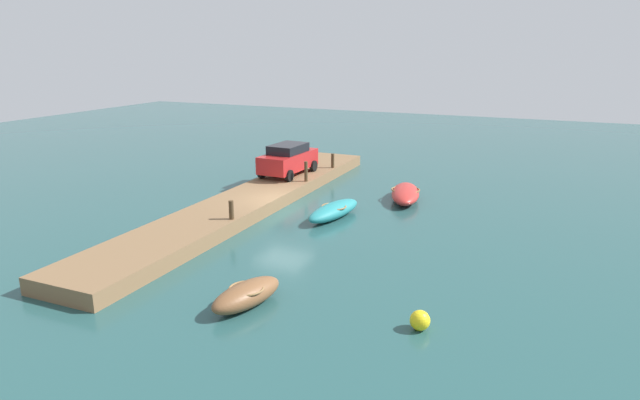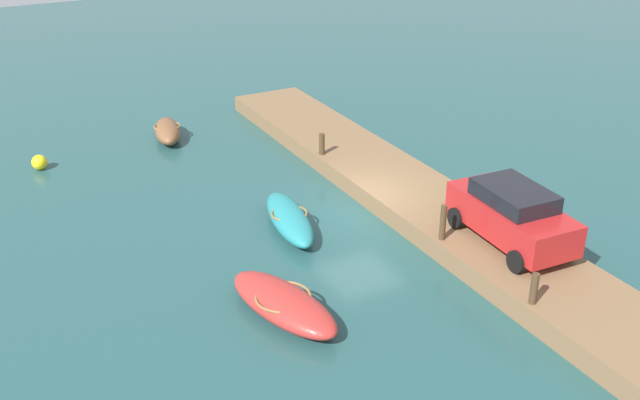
% 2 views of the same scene
% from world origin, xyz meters
% --- Properties ---
extents(ground_plane, '(84.00, 84.00, 0.00)m').
position_xyz_m(ground_plane, '(0.00, 0.00, 0.00)').
color(ground_plane, '#234C4C').
extents(dock_platform, '(23.46, 3.10, 0.62)m').
position_xyz_m(dock_platform, '(0.00, -1.82, 0.31)').
color(dock_platform, brown).
rests_on(dock_platform, ground_plane).
extents(rowboat_red, '(4.06, 2.29, 0.76)m').
position_xyz_m(rowboat_red, '(-4.23, 4.91, 0.39)').
color(rowboat_red, '#B72D28').
rests_on(rowboat_red, ground_plane).
extents(dinghy_brown, '(2.88, 1.65, 0.77)m').
position_xyz_m(dinghy_brown, '(9.46, 3.66, 0.40)').
color(dinghy_brown, brown).
rests_on(dinghy_brown, ground_plane).
extents(rowboat_teal, '(3.93, 1.75, 0.72)m').
position_xyz_m(rowboat_teal, '(0.02, 2.66, 0.37)').
color(rowboat_teal, teal).
rests_on(rowboat_teal, ground_plane).
extents(mooring_post_west, '(0.19, 0.19, 0.86)m').
position_xyz_m(mooring_post_west, '(-7.50, -0.51, 1.05)').
color(mooring_post_west, '#47331E').
rests_on(mooring_post_west, dock_platform).
extents(mooring_post_mid_west, '(0.18, 0.18, 1.09)m').
position_xyz_m(mooring_post_mid_west, '(-3.71, -0.51, 1.17)').
color(mooring_post_mid_west, '#47331E').
rests_on(mooring_post_mid_west, dock_platform).
extents(mooring_post_mid_east, '(0.21, 0.21, 0.81)m').
position_xyz_m(mooring_post_mid_east, '(3.74, -0.51, 1.03)').
color(mooring_post_mid_east, '#47331E').
rests_on(mooring_post_mid_east, dock_platform).
extents(parked_car, '(4.16, 2.16, 1.76)m').
position_xyz_m(parked_car, '(-4.77, -2.13, 1.54)').
color(parked_car, '#B21E1E').
rests_on(parked_car, dock_platform).
extents(marker_buoy, '(0.58, 0.58, 0.58)m').
position_xyz_m(marker_buoy, '(8.76, 8.88, 0.29)').
color(marker_buoy, yellow).
rests_on(marker_buoy, ground_plane).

